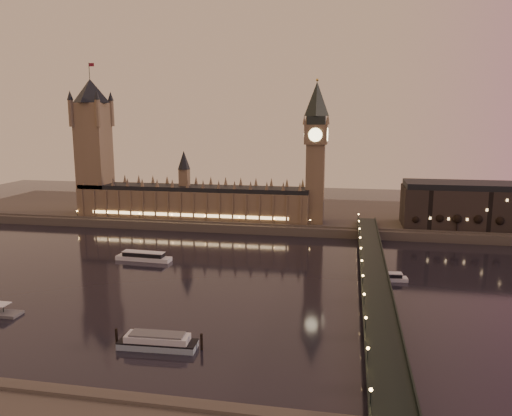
# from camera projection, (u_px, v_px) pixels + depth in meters

# --- Properties ---
(ground) EXTENTS (700.00, 700.00, 0.00)m
(ground) POSITION_uv_depth(u_px,v_px,m) (195.00, 277.00, 263.84)
(ground) COLOR black
(ground) RESTS_ON ground
(far_embankment) EXTENTS (560.00, 130.00, 6.00)m
(far_embankment) POSITION_uv_depth(u_px,v_px,m) (289.00, 214.00, 417.26)
(far_embankment) COLOR #423D35
(far_embankment) RESTS_ON ground
(palace_of_westminster) EXTENTS (180.00, 26.62, 52.00)m
(palace_of_westminster) POSITION_uv_depth(u_px,v_px,m) (192.00, 198.00, 384.14)
(palace_of_westminster) COLOR brown
(palace_of_westminster) RESTS_ON ground
(victoria_tower) EXTENTS (31.68, 31.68, 118.00)m
(victoria_tower) POSITION_uv_depth(u_px,v_px,m) (93.00, 140.00, 390.72)
(victoria_tower) COLOR brown
(victoria_tower) RESTS_ON ground
(big_ben) EXTENTS (17.68, 17.68, 104.00)m
(big_ben) POSITION_uv_depth(u_px,v_px,m) (316.00, 144.00, 359.29)
(big_ben) COLOR brown
(big_ben) RESTS_ON ground
(westminster_bridge) EXTENTS (13.20, 260.00, 15.30)m
(westminster_bridge) POSITION_uv_depth(u_px,v_px,m) (373.00, 277.00, 246.12)
(westminster_bridge) COLOR black
(westminster_bridge) RESTS_ON ground
(bare_tree_0) EXTENTS (5.32, 5.32, 10.83)m
(bare_tree_0) POSITION_uv_depth(u_px,v_px,m) (417.00, 219.00, 343.73)
(bare_tree_0) COLOR black
(bare_tree_0) RESTS_ON ground
(bare_tree_1) EXTENTS (5.32, 5.32, 10.83)m
(bare_tree_1) POSITION_uv_depth(u_px,v_px,m) (438.00, 220.00, 341.20)
(bare_tree_1) COLOR black
(bare_tree_1) RESTS_ON ground
(bare_tree_2) EXTENTS (5.32, 5.32, 10.83)m
(bare_tree_2) POSITION_uv_depth(u_px,v_px,m) (459.00, 221.00, 338.68)
(bare_tree_2) COLOR black
(bare_tree_2) RESTS_ON ground
(bare_tree_3) EXTENTS (5.32, 5.32, 10.83)m
(bare_tree_3) POSITION_uv_depth(u_px,v_px,m) (481.00, 221.00, 336.16)
(bare_tree_3) COLOR black
(bare_tree_3) RESTS_ON ground
(bare_tree_4) EXTENTS (5.32, 5.32, 10.83)m
(bare_tree_4) POSITION_uv_depth(u_px,v_px,m) (503.00, 222.00, 333.63)
(bare_tree_4) COLOR black
(bare_tree_4) RESTS_ON ground
(cruise_boat_a) EXTENTS (33.60, 8.85, 5.33)m
(cruise_boat_a) POSITION_uv_depth(u_px,v_px,m) (144.00, 257.00, 294.04)
(cruise_boat_a) COLOR silver
(cruise_boat_a) RESTS_ON ground
(cruise_boat_b) EXTENTS (23.56, 8.07, 4.26)m
(cruise_boat_b) POSITION_uv_depth(u_px,v_px,m) (385.00, 277.00, 258.14)
(cruise_boat_b) COLOR silver
(cruise_boat_b) RESTS_ON ground
(moored_barge) EXTENTS (33.50, 9.48, 6.15)m
(moored_barge) POSITION_uv_depth(u_px,v_px,m) (158.00, 341.00, 182.67)
(moored_barge) COLOR #90A8B7
(moored_barge) RESTS_ON ground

